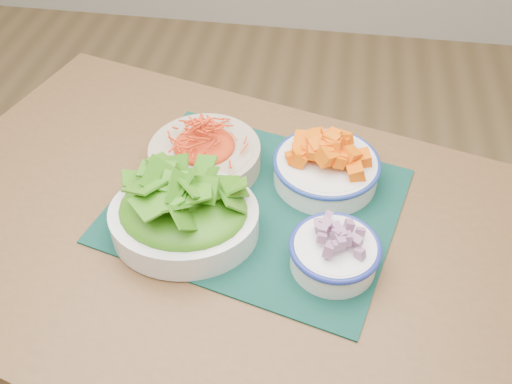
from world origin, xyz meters
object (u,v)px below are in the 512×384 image
at_px(table, 219,264).
at_px(squash_bowl, 327,163).
at_px(placemat, 256,205).
at_px(lettuce_bowl, 183,211).
at_px(onion_bowl, 335,250).
at_px(carrot_bowl, 205,151).

height_order(table, squash_bowl, squash_bowl).
bearing_deg(placemat, lettuce_bowl, -128.16).
distance_m(squash_bowl, onion_bowl, 0.20).
bearing_deg(squash_bowl, onion_bowl, -82.29).
bearing_deg(onion_bowl, carrot_bowl, 141.76).
xyz_separation_m(table, lettuce_bowl, (-0.05, -0.03, 0.16)).
height_order(placemat, squash_bowl, squash_bowl).
relative_size(carrot_bowl, squash_bowl, 1.28).
bearing_deg(onion_bowl, table, 164.49).
relative_size(table, placemat, 2.63).
distance_m(carrot_bowl, squash_bowl, 0.23).
height_order(lettuce_bowl, onion_bowl, lettuce_bowl).
distance_m(carrot_bowl, lettuce_bowl, 0.17).
distance_m(table, lettuce_bowl, 0.17).
height_order(carrot_bowl, onion_bowl, carrot_bowl).
bearing_deg(squash_bowl, carrot_bowl, 179.25).
xyz_separation_m(table, placemat, (0.06, 0.06, 0.11)).
relative_size(placemat, onion_bowl, 3.11).
distance_m(lettuce_bowl, onion_bowl, 0.26).
bearing_deg(table, squash_bowl, 53.56).
relative_size(carrot_bowl, lettuce_bowl, 1.01).
distance_m(placemat, lettuce_bowl, 0.15).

